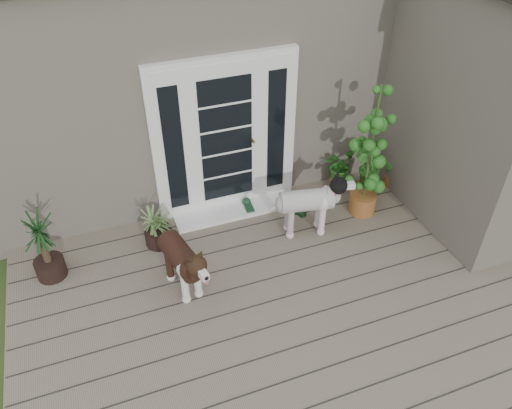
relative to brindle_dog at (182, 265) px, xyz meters
name	(u,v)px	position (x,y,z in m)	size (l,w,h in m)	color
deck	(307,319)	(1.16, -0.87, -0.43)	(6.20, 4.60, 0.12)	#6B5B4C
house_main	(197,51)	(1.16, 3.38, 1.06)	(7.40, 4.00, 3.10)	#665E54
house_wing	(490,110)	(4.06, 0.23, 1.06)	(1.60, 2.40, 3.10)	#665E54
door_unit	(225,137)	(0.96, 1.33, 0.71)	(1.90, 0.14, 2.15)	white
door_step	(233,210)	(0.96, 1.13, -0.34)	(1.60, 0.40, 0.05)	white
brindle_dog	(182,265)	(0.00, 0.00, 0.00)	(0.38, 0.88, 0.73)	#381D14
white_dog	(306,209)	(1.71, 0.42, 0.01)	(0.38, 0.89, 0.74)	white
spider_plant	(157,225)	(-0.11, 0.85, -0.06)	(0.57, 0.57, 0.61)	#7A9A5F
yucca	(43,246)	(-1.42, 0.74, 0.11)	(0.65, 0.65, 0.94)	#133311
herb_a	(339,172)	(2.57, 1.13, -0.08)	(0.44, 0.44, 0.56)	#2C641C
herb_b	(365,177)	(2.84, 0.86, -0.07)	(0.39, 0.39, 0.59)	#164E17
herb_c	(396,167)	(3.38, 0.93, -0.06)	(0.39, 0.39, 0.61)	#174D16
sapling	(371,151)	(2.63, 0.54, 0.60)	(0.57, 0.57, 1.93)	#18561D
clog_left	(298,211)	(1.79, 0.79, -0.33)	(0.12, 0.26, 0.08)	black
clog_right	(248,207)	(1.18, 1.10, -0.32)	(0.15, 0.32, 0.10)	#173920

